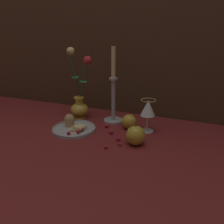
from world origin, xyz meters
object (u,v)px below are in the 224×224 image
object	(u,v)px
wine_glass	(148,109)
candlestick	(113,98)
vase	(80,100)
apple_near_glass	(136,135)
plate_with_pastries	(73,127)
apple_beside_vase	(129,122)

from	to	relation	value
wine_glass	candlestick	size ratio (longest dim) A/B	0.39
vase	apple_near_glass	bearing A→B (deg)	-27.49
vase	wine_glass	xyz separation A→B (m)	(0.38, -0.04, 0.01)
plate_with_pastries	wine_glass	world-z (taller)	wine_glass
candlestick	apple_beside_vase	distance (m)	0.15
vase	apple_near_glass	xyz separation A→B (m)	(0.36, -0.19, -0.06)
vase	plate_with_pastries	bearing A→B (deg)	-71.23
wine_glass	apple_near_glass	distance (m)	0.16
candlestick	apple_beside_vase	xyz separation A→B (m)	(0.10, -0.06, -0.09)
vase	apple_beside_vase	size ratio (longest dim) A/B	4.43
wine_glass	plate_with_pastries	bearing A→B (deg)	-160.09
apple_beside_vase	apple_near_glass	bearing A→B (deg)	-63.14
plate_with_pastries	candlestick	size ratio (longest dim) A/B	0.53
wine_glass	apple_beside_vase	bearing A→B (deg)	-177.64
plate_with_pastries	apple_beside_vase	xyz separation A→B (m)	(0.24, 0.11, 0.02)
wine_glass	apple_beside_vase	distance (m)	0.11
vase	wine_glass	bearing A→B (deg)	-6.60
plate_with_pastries	vase	bearing A→B (deg)	108.77
apple_beside_vase	apple_near_glass	distance (m)	0.16
wine_glass	apple_near_glass	bearing A→B (deg)	-95.10
candlestick	apple_near_glass	world-z (taller)	candlestick
vase	apple_beside_vase	world-z (taller)	vase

